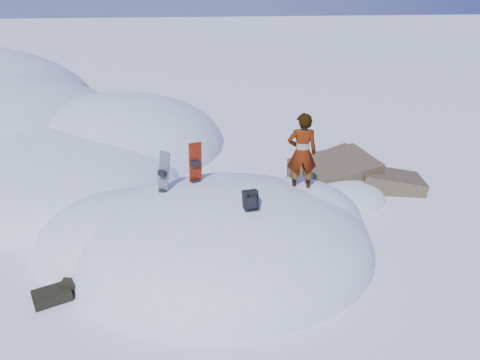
{
  "coord_description": "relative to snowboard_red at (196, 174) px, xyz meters",
  "views": [
    {
      "loc": [
        -0.51,
        -9.25,
        5.95
      ],
      "look_at": [
        0.42,
        0.3,
        1.64
      ],
      "focal_mm": 35.0,
      "sensor_mm": 36.0,
      "label": 1
    }
  ],
  "objects": [
    {
      "name": "gear_pile",
      "position": [
        -2.85,
        -2.24,
        -1.48
      ],
      "size": [
        0.96,
        0.75,
        0.25
      ],
      "rotation": [
        0.0,
        0.0,
        0.44
      ],
      "color": "black",
      "rests_on": "ground"
    },
    {
      "name": "person",
      "position": [
        2.47,
        -0.12,
        0.49
      ],
      "size": [
        0.74,
        0.52,
        1.91
      ],
      "primitive_type": "imported",
      "rotation": [
        0.0,
        0.0,
        3.05
      ],
      "color": "slate",
      "rests_on": "snow_mound"
    },
    {
      "name": "snowboard_dark",
      "position": [
        -0.74,
        -0.35,
        -0.06
      ],
      "size": [
        0.41,
        0.41,
        1.51
      ],
      "rotation": [
        0.0,
        0.0,
        -0.71
      ],
      "color": "black",
      "rests_on": "snow_mound"
    },
    {
      "name": "backpack",
      "position": [
        1.11,
        -1.51,
        0.01
      ],
      "size": [
        0.35,
        0.39,
        0.5
      ],
      "rotation": [
        0.0,
        0.0,
        0.21
      ],
      "color": "black",
      "rests_on": "snow_mound"
    },
    {
      "name": "snowboard_red",
      "position": [
        0.0,
        0.0,
        0.0
      ],
      "size": [
        0.33,
        0.26,
        1.62
      ],
      "rotation": [
        0.0,
        0.0,
        0.33
      ],
      "color": "red",
      "rests_on": "snow_mound"
    },
    {
      "name": "snow_mound",
      "position": [
        0.4,
        -0.57,
        -1.6
      ],
      "size": [
        8.0,
        6.0,
        3.0
      ],
      "color": "white",
      "rests_on": "ground"
    },
    {
      "name": "rock_outcrop",
      "position": [
        4.29,
        2.2,
        -1.59
      ],
      "size": [
        4.68,
        4.41,
        1.68
      ],
      "color": "brown",
      "rests_on": "ground"
    },
    {
      "name": "ground",
      "position": [
        0.57,
        -0.81,
        -1.6
      ],
      "size": [
        120.0,
        120.0,
        0.0
      ],
      "primitive_type": "plane",
      "color": "white",
      "rests_on": "ground"
    }
  ]
}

